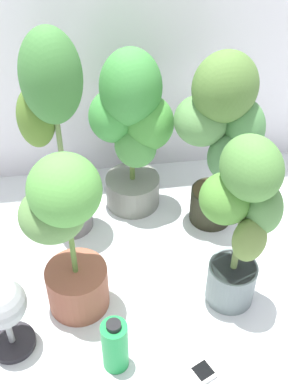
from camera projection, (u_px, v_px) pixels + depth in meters
ground_plane at (152, 284)px, 2.16m from camera, size 8.00×8.00×0.00m
potted_plant_back_left at (53, 115)px, 2.03m from camera, size 0.33×0.27×1.01m
potted_plant_front_right at (242, 217)px, 1.80m from camera, size 0.34×0.31×0.81m
potted_plant_front_left at (66, 230)px, 1.81m from camera, size 0.35×0.32×0.76m
potted_plant_back_center at (132, 124)px, 2.26m from camera, size 0.47×0.36×0.84m
potted_plant_back_right at (221, 127)px, 2.12m from camera, size 0.47×0.35×0.89m
hygrometer_box at (203, 372)px, 1.83m from camera, size 0.11×0.11×0.03m
floor_fan at (2, 308)px, 1.79m from camera, size 0.26×0.26×0.35m
nutrient_bottle at (115, 345)px, 1.80m from camera, size 0.10×0.10×0.25m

